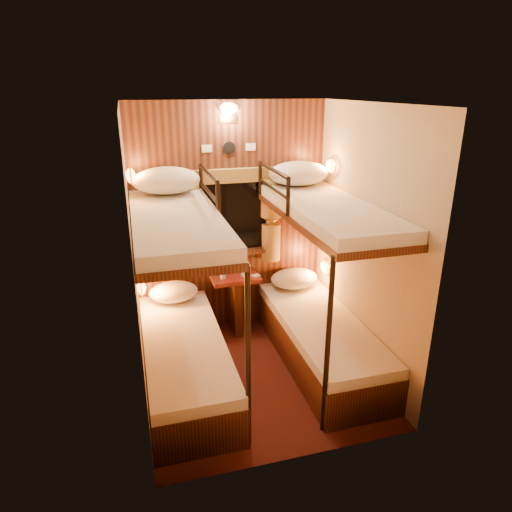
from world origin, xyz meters
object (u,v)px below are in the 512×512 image
object	(u,v)px
bunk_right	(321,309)
bunk_left	(183,327)
bottle_right	(244,266)
table	(235,296)
bottle_left	(223,270)

from	to	relation	value
bunk_right	bunk_left	bearing A→B (deg)	180.00
bunk_right	bottle_right	bearing A→B (deg)	126.47
bunk_right	table	xyz separation A→B (m)	(-0.65, 0.78, -0.14)
bunk_left	bottle_left	world-z (taller)	bunk_left
table	bottle_right	xyz separation A→B (m)	(0.09, -0.02, 0.34)
bunk_right	bottle_left	bearing A→B (deg)	136.42
bunk_left	bunk_right	xyz separation A→B (m)	(1.30, 0.00, 0.00)
bunk_right	bottle_right	xyz separation A→B (m)	(-0.56, 0.76, 0.20)
bunk_left	table	world-z (taller)	bunk_left
bunk_right	bottle_left	xyz separation A→B (m)	(-0.78, 0.75, 0.18)
bottle_left	bottle_right	size ratio (longest dim) A/B	0.84
bunk_right	bottle_right	world-z (taller)	bunk_right
bunk_right	bottle_right	distance (m)	0.96
bunk_right	table	distance (m)	1.02
table	bottle_right	bearing A→B (deg)	-14.56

